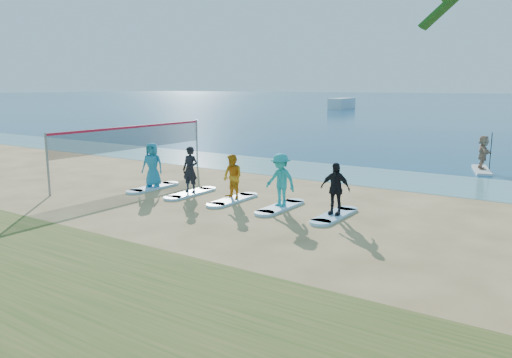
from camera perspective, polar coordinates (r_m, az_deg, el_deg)
The scene contains 16 objects.
ground at distance 16.08m, azimuth -4.40°, elevation -4.90°, with size 600.00×600.00×0.00m, color tan.
shallow_water at distance 24.98m, azimuth 10.62°, elevation 0.55°, with size 600.00×600.00×0.00m, color teal.
volleyball_net at distance 23.84m, azimuth -13.83°, elevation 4.55°, with size 0.12×9.09×2.50m.
paddleboard at distance 27.93m, azimuth 24.38°, elevation 0.94°, with size 0.70×3.00×0.12m, color silver.
paddleboarder at distance 27.81m, azimuth 24.52°, elevation 2.79°, with size 1.58×0.50×1.71m, color tan.
boat_offshore_a at distance 97.74m, azimuth 9.77°, elevation 7.92°, with size 2.62×9.00×1.99m, color silver.
surfboard_0 at distance 21.60m, azimuth -11.66°, elevation -0.95°, with size 0.70×2.20×0.09m, color #A4DCFF.
student_0 at distance 21.43m, azimuth -11.76°, elevation 1.60°, with size 0.91×0.59×1.86m, color teal.
surfboard_1 at distance 20.19m, azimuth -7.47°, elevation -1.63°, with size 0.70×2.20×0.09m, color #A4DCFF.
student_1 at distance 20.00m, azimuth -7.53°, elevation 1.08°, with size 0.67×0.44×1.84m, color black.
surfboard_2 at distance 18.90m, azimuth -2.67°, elevation -2.39°, with size 0.70×2.20×0.09m, color #A4DCFF.
student_2 at distance 18.72m, azimuth -2.69°, elevation 0.25°, with size 0.82×0.64×1.68m, color orange.
surfboard_3 at distance 17.76m, azimuth 2.80°, elevation -3.23°, with size 0.70×2.20×0.09m, color #A4DCFF.
student_3 at distance 17.56m, azimuth 2.82°, elevation -0.11°, with size 1.21×0.70×1.88m, color teal.
surfboard_4 at distance 16.82m, azimuth 8.95°, elevation -4.14°, with size 0.70×2.20×0.09m, color #A4DCFF.
student_4 at distance 16.61m, azimuth 9.04°, elevation -1.09°, with size 1.02×0.42×1.74m, color black.
Camera 1 is at (9.61, -12.16, 4.28)m, focal length 35.00 mm.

